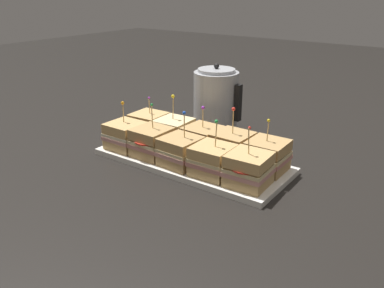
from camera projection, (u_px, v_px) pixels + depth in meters
ground_plane at (192, 163)px, 1.29m from camera, size 6.00×6.00×0.00m
serving_platter at (192, 161)px, 1.28m from camera, size 0.61×0.26×0.02m
sandwich_front_far_left at (125, 135)px, 1.35m from camera, size 0.11×0.11×0.16m
sandwich_front_left at (152, 142)px, 1.28m from camera, size 0.11×0.12×0.17m
sandwich_front_center at (180, 151)px, 1.22m from camera, size 0.12×0.12×0.17m
sandwich_front_right at (213, 160)px, 1.16m from camera, size 0.12×0.12×0.17m
sandwich_front_far_right at (249, 170)px, 1.10m from camera, size 0.12×0.12×0.17m
sandwich_back_far_left at (149, 126)px, 1.43m from camera, size 0.12×0.12×0.15m
sandwich_back_left at (174, 132)px, 1.37m from camera, size 0.12×0.12×0.17m
sandwich_back_center at (203, 140)px, 1.31m from camera, size 0.12×0.12×0.16m
sandwich_back_right at (233, 147)px, 1.24m from camera, size 0.12×0.12×0.17m
sandwich_back_far_right at (267, 156)px, 1.18m from camera, size 0.12×0.12×0.16m
kettle_steel at (216, 101)px, 1.54m from camera, size 0.19×0.17×0.26m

